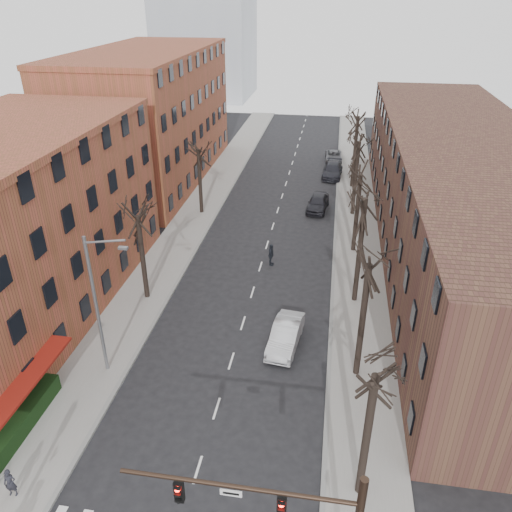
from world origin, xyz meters
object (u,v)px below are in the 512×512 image
at_px(parked_car_near, 318,203).
at_px(pedestrian_a, 10,483).
at_px(silver_sedan, 286,335).
at_px(parked_car_mid, 333,170).

height_order(parked_car_near, pedestrian_a, pedestrian_a).
bearing_deg(silver_sedan, parked_car_mid, 92.81).
bearing_deg(silver_sedan, pedestrian_a, -124.08).
relative_size(silver_sedan, pedestrian_a, 3.12).
relative_size(parked_car_near, pedestrian_a, 3.16).
relative_size(silver_sedan, parked_car_mid, 0.88).
xyz_separation_m(parked_car_near, pedestrian_a, (-11.91, -35.40, 0.09)).
distance_m(parked_car_near, pedestrian_a, 37.35).
distance_m(silver_sedan, pedestrian_a, 16.87).
height_order(parked_car_near, parked_car_mid, parked_car_near).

